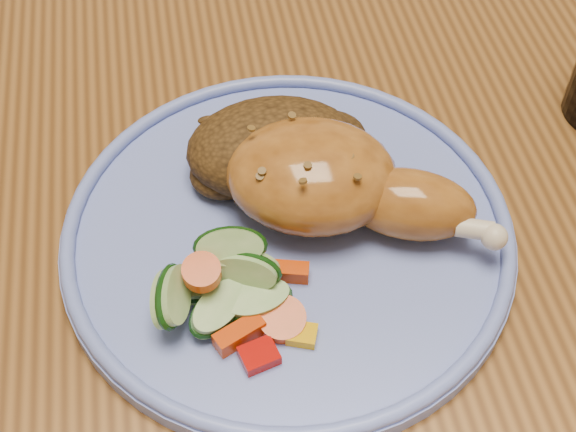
% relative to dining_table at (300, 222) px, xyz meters
% --- Properties ---
extents(dining_table, '(0.90, 1.40, 0.75)m').
position_rel_dining_table_xyz_m(dining_table, '(0.00, 0.00, 0.00)').
color(dining_table, brown).
rests_on(dining_table, ground).
extents(plate, '(0.30, 0.30, 0.01)m').
position_rel_dining_table_xyz_m(plate, '(-0.02, -0.08, 0.09)').
color(plate, '#677AD0').
rests_on(plate, dining_table).
extents(plate_rim, '(0.30, 0.30, 0.01)m').
position_rel_dining_table_xyz_m(plate_rim, '(-0.02, -0.08, 0.10)').
color(plate_rim, '#677AD0').
rests_on(plate_rim, plate).
extents(chicken_leg, '(0.18, 0.13, 0.06)m').
position_rel_dining_table_xyz_m(chicken_leg, '(0.01, -0.07, 0.12)').
color(chicken_leg, '#A66322').
rests_on(chicken_leg, plate).
extents(rice_pilaf, '(0.13, 0.09, 0.05)m').
position_rel_dining_table_xyz_m(rice_pilaf, '(-0.02, -0.02, 0.12)').
color(rice_pilaf, '#442C11').
rests_on(rice_pilaf, plate).
extents(vegetable_pile, '(0.11, 0.10, 0.05)m').
position_rel_dining_table_xyz_m(vegetable_pile, '(-0.07, -0.13, 0.11)').
color(vegetable_pile, '#A50A05').
rests_on(vegetable_pile, plate).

